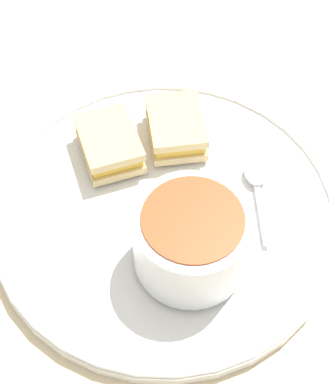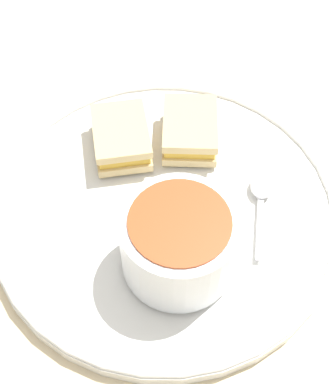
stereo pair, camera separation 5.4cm
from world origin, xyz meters
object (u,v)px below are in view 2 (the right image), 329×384
object	(u,v)px
sandwich_half_near	(186,129)
sandwich_half_far	(121,137)
soup_bowl	(179,242)
spoon	(261,192)

from	to	relation	value
sandwich_half_near	sandwich_half_far	world-z (taller)	same
soup_bowl	sandwich_half_near	size ratio (longest dim) A/B	1.15
spoon	sandwich_half_far	xyz separation A→B (m)	(0.16, -0.02, 0.01)
soup_bowl	sandwich_half_far	bearing A→B (deg)	-49.58
spoon	sandwich_half_near	world-z (taller)	sandwich_half_near
soup_bowl	spoon	bearing A→B (deg)	-120.26
soup_bowl	sandwich_half_near	world-z (taller)	soup_bowl
soup_bowl	sandwich_half_far	world-z (taller)	soup_bowl
spoon	sandwich_half_far	distance (m)	0.16
spoon	sandwich_half_near	xyz separation A→B (m)	(0.10, -0.05, 0.01)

